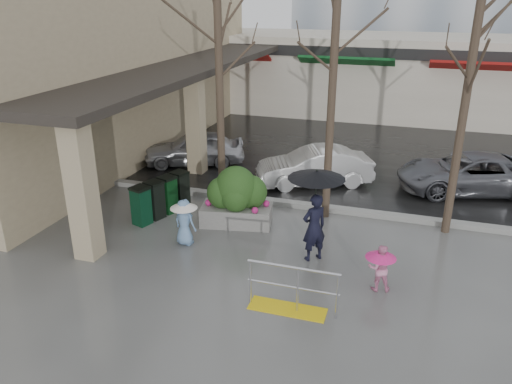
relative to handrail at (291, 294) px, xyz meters
The scene contains 20 objects.
ground 1.85m from the handrail, 138.58° to the left, with size 120.00×120.00×0.00m, color #51514F.
street_asphalt 23.24m from the handrail, 93.36° to the left, with size 120.00×36.00×0.01m, color black.
curb 5.38m from the handrail, 104.66° to the left, with size 120.00×0.30×0.15m, color gray.
near_building 14.32m from the handrail, 138.39° to the left, with size 6.00×18.00×8.00m, color tan.
canopy_slab 11.54m from the handrail, 123.81° to the left, with size 2.80×18.00×0.25m, color #2D2823.
pillar_front 5.48m from the handrail, behind, with size 0.55×0.55×3.50m, color tan.
pillar_back 9.02m from the handrail, 126.15° to the left, with size 0.55×0.55×3.50m, color tan.
storefront_row 19.25m from the handrail, 88.07° to the left, with size 34.00×6.74×4.00m.
handrail is the anchor object (origin of this frame).
tree_west 7.52m from the handrail, 124.99° to the left, with size 3.20×3.20×6.80m.
tree_midwest 6.83m from the handrail, 91.91° to the left, with size 3.20×3.20×7.00m.
tree_mideast 7.28m from the handrail, 56.81° to the left, with size 3.20×3.20×6.50m.
woman 2.45m from the handrail, 89.83° to the left, with size 1.34×1.34×2.32m.
child_pink 2.13m from the handrail, 39.18° to the left, with size 0.67×0.67×1.07m.
child_blue 3.86m from the handrail, 148.79° to the left, with size 0.70×0.70×1.23m.
planter 4.33m from the handrail, 124.42° to the left, with size 2.09×1.32×1.69m.
news_boxes 5.85m from the handrail, 143.84° to the left, with size 1.05×2.03×1.11m.
car_a 9.81m from the handrail, 125.63° to the left, with size 1.49×3.70×1.26m, color #B5B5BA.
car_b 7.32m from the handrail, 97.90° to the left, with size 1.33×3.82×1.26m, color silver.
car_c 9.04m from the handrail, 64.38° to the left, with size 2.09×4.53×1.26m, color slate.
Camera 1 is at (3.31, -9.60, 6.07)m, focal length 35.00 mm.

